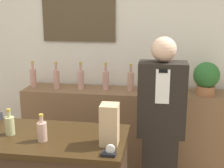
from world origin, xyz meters
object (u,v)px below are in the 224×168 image
object	(u,v)px
shopkeeper	(161,129)
paper_bag	(109,124)
potted_plant	(206,77)
tape_dispenser	(109,152)

from	to	relation	value
shopkeeper	paper_bag	bearing A→B (deg)	-118.16
potted_plant	shopkeeper	bearing A→B (deg)	-127.66
shopkeeper	paper_bag	distance (m)	0.78
potted_plant	tape_dispenser	size ratio (longest dim) A/B	3.68
shopkeeper	tape_dispenser	distance (m)	0.89
paper_bag	tape_dispenser	xyz separation A→B (m)	(0.02, -0.17, -0.12)
shopkeeper	potted_plant	distance (m)	0.79
shopkeeper	potted_plant	xyz separation A→B (m)	(0.44, 0.56, 0.34)
shopkeeper	tape_dispenser	bearing A→B (deg)	-111.57
paper_bag	potted_plant	bearing A→B (deg)	57.15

